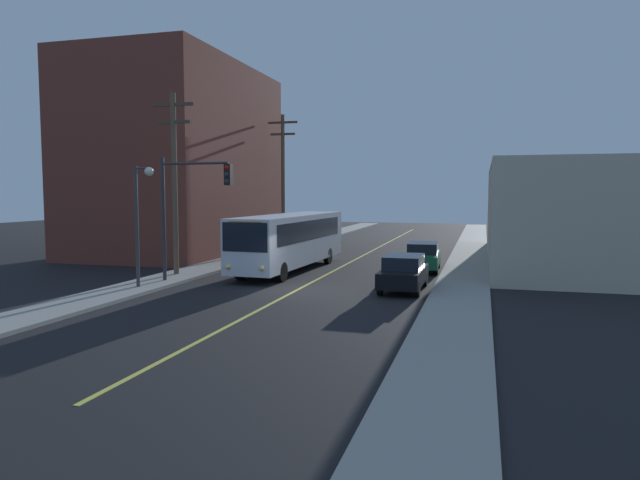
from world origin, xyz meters
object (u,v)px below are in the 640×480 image
utility_pole_near (174,175)px  traffic_signal_left_corner (191,196)px  parked_car_black (404,272)px  parked_car_green (423,256)px  street_lamp_left (141,208)px  city_bus (291,239)px  utility_pole_mid (283,175)px

utility_pole_near → traffic_signal_left_corner: size_ratio=1.58×
parked_car_black → traffic_signal_left_corner: traffic_signal_left_corner is taller
parked_car_black → parked_car_green: same height
parked_car_black → street_lamp_left: 12.30m
utility_pole_near → traffic_signal_left_corner: 3.18m
traffic_signal_left_corner → street_lamp_left: size_ratio=1.09×
traffic_signal_left_corner → street_lamp_left: bearing=-123.9°
parked_car_black → utility_pole_near: 13.08m
parked_car_green → utility_pole_near: utility_pole_near is taller
parked_car_black → street_lamp_left: (-11.53, -3.15, 2.90)m
city_bus → parked_car_green: (7.33, 1.84, -0.98)m
parked_car_black → city_bus: bearing=144.6°
city_bus → utility_pole_mid: utility_pole_mid is taller
parked_car_green → traffic_signal_left_corner: 13.46m
traffic_signal_left_corner → street_lamp_left: traffic_signal_left_corner is taller
city_bus → utility_pole_near: size_ratio=1.29×
city_bus → utility_pole_mid: 13.24m
parked_car_black → street_lamp_left: size_ratio=0.80×
utility_pole_near → utility_pole_mid: 15.75m
utility_pole_near → utility_pole_mid: utility_pole_mid is taller
street_lamp_left → traffic_signal_left_corner: bearing=56.1°
utility_pole_mid → street_lamp_left: size_ratio=1.88×
parked_car_black → street_lamp_left: street_lamp_left is taller
parked_car_black → utility_pole_near: size_ratio=0.47×
parked_car_green → street_lamp_left: size_ratio=0.81×
utility_pole_mid → city_bus: bearing=-68.6°
city_bus → utility_pole_near: 7.37m
utility_pole_mid → parked_car_black: bearing=-55.0°
city_bus → traffic_signal_left_corner: 7.24m
utility_pole_mid → utility_pole_near: bearing=-91.7°
parked_car_black → utility_pole_near: (-12.22, 1.09, 4.53)m
parked_car_green → utility_pole_mid: (-11.94, 9.90, 4.99)m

